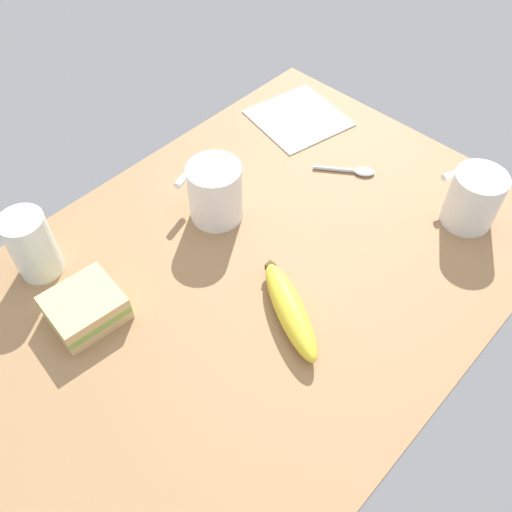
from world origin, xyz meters
The scene contains 8 objects.
tabletop centered at (0.00, 0.00, 1.00)cm, with size 90.00×64.00×2.00cm, color #936D47.
coffee_mug_black centered at (-3.79, -12.50, 7.15)cm, with size 8.59×11.02×10.02cm.
coffee_mug_milky centered at (-30.83, 17.78, 6.88)cm, with size 8.17×10.48×9.49cm.
sandwich_main centered at (22.56, -11.31, 4.20)cm, with size 10.59×9.73×4.40cm.
glass_of_milk centered at (22.22, -23.52, 6.77)cm, with size 6.52×6.52×10.81cm.
banana centered at (3.16, 9.51, 3.97)cm, with size 11.40×16.94×3.93cm.
spoon centered at (-27.47, -2.28, 2.38)cm, with size 7.56×9.69×0.80cm.
paper_napkin centered at (-32.43, -19.39, 2.15)cm, with size 15.85×15.85×0.30cm, color white.
Camera 1 is at (37.10, 35.14, 67.75)cm, focal length 38.52 mm.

